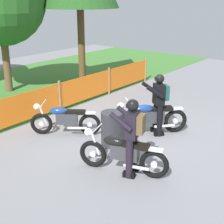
# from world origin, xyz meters

# --- Properties ---
(ground) EXTENTS (24.00, 24.00, 0.02)m
(ground) POSITION_xyz_m (0.00, 0.00, -0.01)
(ground) COLOR gray
(barrier_fence) EXTENTS (10.28, 0.08, 1.05)m
(barrier_fence) POSITION_xyz_m (0.00, 2.75, 0.54)
(barrier_fence) COLOR olive
(barrier_fence) RESTS_ON ground
(motorcycle_lead) EXTENTS (1.70, 1.46, 1.01)m
(motorcycle_lead) POSITION_xyz_m (0.28, -0.52, 0.49)
(motorcycle_lead) COLOR black
(motorcycle_lead) RESTS_ON ground
(motorcycle_trailing) EXTENTS (0.85, 1.95, 0.96)m
(motorcycle_trailing) POSITION_xyz_m (-1.82, -1.14, 0.46)
(motorcycle_trailing) COLOR black
(motorcycle_trailing) RESTS_ON ground
(motorcycle_third) EXTENTS (1.24, 1.62, 0.92)m
(motorcycle_third) POSITION_xyz_m (-1.17, 1.29, 0.45)
(motorcycle_third) COLOR black
(motorcycle_third) RESTS_ON ground
(rider_lead) EXTENTS (0.78, 0.75, 1.69)m
(rider_lead) POSITION_xyz_m (0.46, -0.67, 0.95)
(rider_lead) COLOR black
(rider_lead) RESTS_ON ground
(rider_trailing) EXTENTS (0.67, 0.77, 1.69)m
(rider_trailing) POSITION_xyz_m (-1.74, -1.35, 0.95)
(rider_trailing) COLOR black
(rider_trailing) RESTS_ON ground
(spare_drum) EXTENTS (0.58, 0.58, 0.88)m
(spare_drum) POSITION_xyz_m (-0.87, -0.13, 0.44)
(spare_drum) COLOR #2D2D33
(spare_drum) RESTS_ON ground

